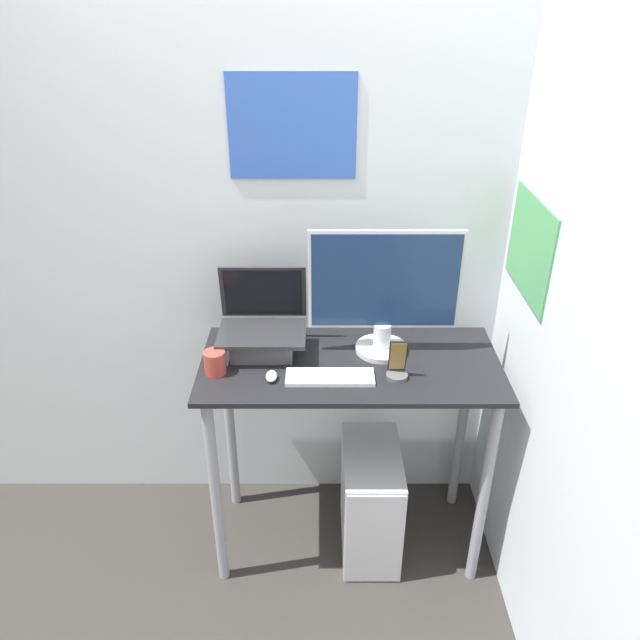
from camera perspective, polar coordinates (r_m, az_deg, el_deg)
ground_plane at (r=2.78m, az=2.38°, el=-23.09°), size 12.00×12.00×0.00m
wall_back at (r=2.49m, az=2.39°, el=8.00°), size 6.00×0.06×2.60m
wall_side_right at (r=2.07m, az=21.38°, el=1.44°), size 0.06×6.00×2.60m
desk at (r=2.44m, az=2.48°, el=-7.28°), size 1.13×0.53×0.92m
laptop at (r=2.38m, az=-5.51°, el=-1.19°), size 0.33×0.25×0.32m
monitor at (r=2.31m, az=5.66°, el=2.32°), size 0.56×0.20×0.49m
keyboard at (r=2.25m, az=0.70°, el=-5.21°), size 0.32×0.11×0.02m
mouse at (r=2.24m, az=-4.69°, el=-5.16°), size 0.04×0.07×0.03m
cell_phone at (r=2.25m, az=6.85°, el=-4.23°), size 0.08×0.08×0.15m
computer_tower at (r=2.75m, az=4.44°, el=-16.10°), size 0.23×0.43×0.49m
mug at (r=2.29m, az=-9.81°, el=-3.87°), size 0.08×0.08×0.09m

